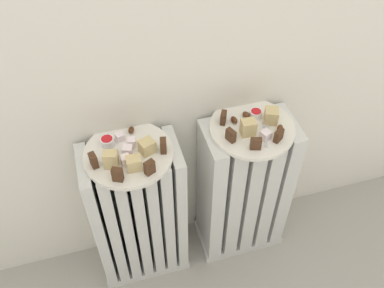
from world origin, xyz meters
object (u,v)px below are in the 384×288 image
(fork, at_px, (266,132))
(radiator_left, at_px, (138,215))
(radiator_right, at_px, (243,190))
(plate_right, at_px, (252,128))
(jam_bowl_right, at_px, (256,113))
(jam_bowl_left, at_px, (107,141))
(plate_left, at_px, (128,154))

(fork, bearing_deg, radiator_left, 174.99)
(radiator_right, bearing_deg, fork, -51.13)
(plate_right, distance_m, jam_bowl_right, 0.05)
(plate_right, height_order, jam_bowl_left, jam_bowl_left)
(radiator_right, relative_size, jam_bowl_right, 15.76)
(radiator_left, height_order, fork, fork)
(jam_bowl_right, bearing_deg, fork, -88.87)
(jam_bowl_right, bearing_deg, radiator_left, -174.14)
(radiator_left, distance_m, radiator_right, 0.36)
(plate_left, distance_m, jam_bowl_right, 0.39)
(radiator_right, distance_m, jam_bowl_left, 0.52)
(radiator_left, xyz_separation_m, fork, (0.39, -0.03, 0.30))
(radiator_left, distance_m, fork, 0.49)
(radiator_left, xyz_separation_m, plate_left, (-0.00, 0.00, 0.29))
(radiator_right, height_order, fork, fork)
(plate_left, relative_size, jam_bowl_right, 6.86)
(jam_bowl_left, bearing_deg, plate_right, -6.07)
(radiator_left, distance_m, plate_right, 0.47)
(radiator_left, relative_size, jam_bowl_right, 15.76)
(radiator_left, bearing_deg, radiator_right, 0.00)
(jam_bowl_left, relative_size, jam_bowl_right, 1.05)
(plate_left, xyz_separation_m, fork, (0.39, -0.03, 0.01))
(radiator_left, height_order, jam_bowl_right, jam_bowl_right)
(jam_bowl_left, distance_m, fork, 0.44)
(plate_left, distance_m, plate_right, 0.36)
(plate_right, relative_size, jam_bowl_left, 6.54)
(fork, bearing_deg, plate_right, 128.87)
(radiator_left, bearing_deg, fork, -5.01)
(plate_left, height_order, jam_bowl_right, jam_bowl_right)
(plate_right, bearing_deg, jam_bowl_left, 173.93)
(jam_bowl_right, relative_size, fork, 0.38)
(radiator_left, relative_size, plate_right, 2.30)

